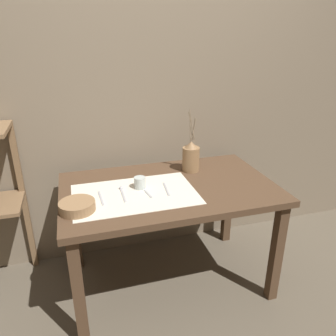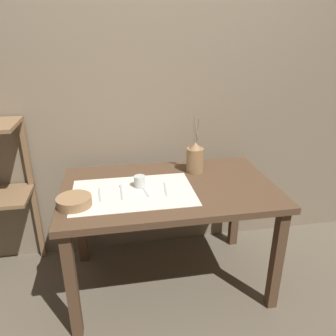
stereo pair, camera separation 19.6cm
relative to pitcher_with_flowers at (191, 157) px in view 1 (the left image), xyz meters
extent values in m
plane|color=brown|center=(-0.21, -0.19, -0.82)|extent=(12.00, 12.00, 0.00)
cube|color=#7A6B56|center=(-0.21, 0.32, 0.38)|extent=(7.00, 0.06, 2.40)
cube|color=#4C3523|center=(-0.21, -0.19, -0.12)|extent=(1.30, 0.80, 0.04)
cube|color=#4C3523|center=(-0.80, -0.53, -0.48)|extent=(0.06, 0.06, 0.69)
cube|color=#4C3523|center=(0.38, -0.53, -0.48)|extent=(0.06, 0.06, 0.69)
cube|color=#4C3523|center=(-0.80, 0.15, -0.48)|extent=(0.06, 0.06, 0.69)
cube|color=#4C3523|center=(0.38, 0.15, -0.48)|extent=(0.06, 0.06, 0.69)
cube|color=brown|center=(-1.12, 0.25, -0.28)|extent=(0.04, 0.04, 1.10)
cube|color=beige|center=(-0.43, -0.24, -0.10)|extent=(0.71, 0.46, 0.00)
cylinder|color=olive|center=(0.00, 0.00, -0.01)|extent=(0.11, 0.11, 0.17)
cone|color=olive|center=(0.00, 0.00, 0.09)|extent=(0.09, 0.09, 0.04)
cylinder|color=#847056|center=(0.00, 0.01, 0.21)|extent=(0.03, 0.04, 0.19)
cylinder|color=#847056|center=(0.00, 0.00, 0.21)|extent=(0.05, 0.01, 0.20)
cylinder|color=#847056|center=(-0.01, 0.00, 0.19)|extent=(0.02, 0.03, 0.15)
cylinder|color=#847056|center=(0.01, 0.00, 0.19)|extent=(0.04, 0.01, 0.15)
cylinder|color=#847056|center=(0.01, 0.00, 0.20)|extent=(0.01, 0.04, 0.17)
cylinder|color=#847056|center=(0.00, 0.00, 0.22)|extent=(0.04, 0.01, 0.22)
cylinder|color=#8E6B47|center=(-0.76, -0.35, -0.07)|extent=(0.19, 0.19, 0.05)
cylinder|color=#B7C1BC|center=(-0.39, -0.17, -0.06)|extent=(0.07, 0.07, 0.07)
cube|color=#A8A8AD|center=(-0.63, -0.24, -0.09)|extent=(0.02, 0.18, 0.00)
cube|color=#A8A8AD|center=(-0.50, -0.24, -0.09)|extent=(0.01, 0.18, 0.00)
sphere|color=#A8A8AD|center=(-0.50, -0.15, -0.09)|extent=(0.02, 0.02, 0.02)
cube|color=#A8A8AD|center=(-0.37, -0.23, -0.09)|extent=(0.04, 0.18, 0.00)
cube|color=#A8A8AD|center=(-0.24, -0.24, -0.09)|extent=(0.03, 0.18, 0.00)
camera|label=1|loc=(-0.73, -1.93, 0.78)|focal=35.00mm
camera|label=2|loc=(-0.54, -1.98, 0.78)|focal=35.00mm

